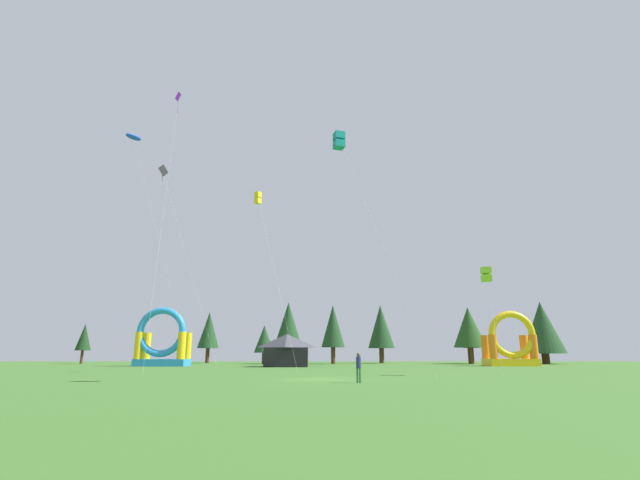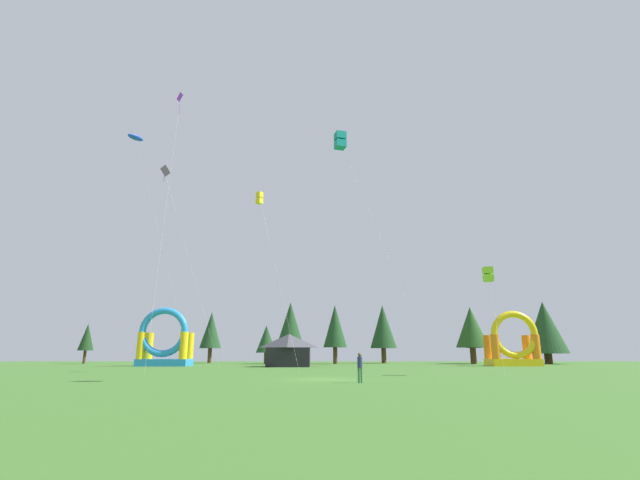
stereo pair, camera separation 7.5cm
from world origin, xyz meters
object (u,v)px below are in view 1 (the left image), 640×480
Objects in this scene: kite_black_diamond at (163,173)px; kite_yellow_box at (258,199)px; kite_teal_box at (339,141)px; inflatable_yellow_castle at (511,346)px; inflatable_red_slide at (162,344)px; kite_purple_diamond at (178,102)px; festival_tent at (287,350)px; kite_lime_box at (486,274)px; person_near_camera at (359,365)px; kite_blue_parafoil at (134,138)px.

kite_black_diamond reaches higher than kite_yellow_box.
kite_teal_box is 2.36× the size of inflatable_yellow_castle.
kite_yellow_box is 26.50m from inflatable_red_slide.
kite_purple_diamond is 31.29m from festival_tent.
kite_black_diamond is 28.99m from kite_teal_box.
kite_black_diamond is at bearing -165.30° from inflatable_yellow_castle.
kite_lime_box reaches higher than inflatable_yellow_castle.
kite_purple_diamond is at bearing -63.57° from kite_black_diamond.
kite_black_diamond is at bearing -46.67° from person_near_camera.
kite_teal_box is at bearing -148.31° from kite_lime_box.
festival_tent is at bearing 128.35° from kite_lime_box.
kite_yellow_box is 0.67× the size of kite_blue_parafoil.
inflatable_red_slide is (0.62, 13.33, -22.34)m from kite_blue_parafoil.
kite_blue_parafoil is 8.04m from kite_purple_diamond.
kite_lime_box is 27.61m from inflatable_yellow_castle.
kite_purple_diamond reaches higher than kite_blue_parafoil.
kite_teal_box reaches higher than festival_tent.
inflatable_red_slide is at bearing 87.35° from kite_blue_parafoil.
kite_purple_diamond is at bearing 167.90° from kite_lime_box.
inflatable_red_slide reaches higher than person_near_camera.
kite_blue_parafoil reaches higher than person_near_camera.
kite_lime_box is at bearing -51.65° from festival_tent.
kite_blue_parafoil is at bearing -92.65° from inflatable_red_slide.
kite_lime_box is 39.77m from kite_blue_parafoil.
inflatable_yellow_castle is (22.70, 32.88, 1.48)m from person_near_camera.
person_near_camera is 0.25× the size of inflatable_yellow_castle.
kite_black_diamond is at bearing -147.98° from festival_tent.
kite_lime_box is at bearing -143.14° from person_near_camera.
kite_black_diamond reaches higher than inflatable_red_slide.
festival_tent is at bearing 33.93° from kite_blue_parafoil.
festival_tent is (-28.96, -2.48, -0.53)m from inflatable_yellow_castle.
inflatable_red_slide is at bearing 107.39° from kite_purple_diamond.
kite_lime_box is at bearing -17.42° from kite_blue_parafoil.
kite_yellow_box reaches higher than person_near_camera.
kite_blue_parafoil is 52.83m from inflatable_yellow_castle.
kite_purple_diamond is at bearing -177.83° from kite_yellow_box.
person_near_camera is (23.04, -19.11, -24.03)m from kite_blue_parafoil.
kite_blue_parafoil reaches higher than kite_teal_box.
festival_tent is at bearing 100.17° from kite_teal_box.
kite_teal_box is 16.37m from kite_lime_box.
festival_tent is at bearing -7.18° from inflatable_red_slide.
kite_yellow_box is at bearing -51.50° from inflatable_red_slide.
inflatable_red_slide is (-14.12, 17.75, -13.71)m from kite_yellow_box.
festival_tent is at bearing 32.02° from kite_black_diamond.
kite_yellow_box is 2.03× the size of kite_lime_box.
kite_black_diamond is 22.11m from inflatable_red_slide.
kite_yellow_box is 1.04× the size of kite_teal_box.
kite_black_diamond is at bearing -79.19° from inflatable_red_slide.
kite_black_diamond is 3.24× the size of inflatable_yellow_castle.
person_near_camera is (16.77, -14.37, -25.68)m from kite_purple_diamond.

